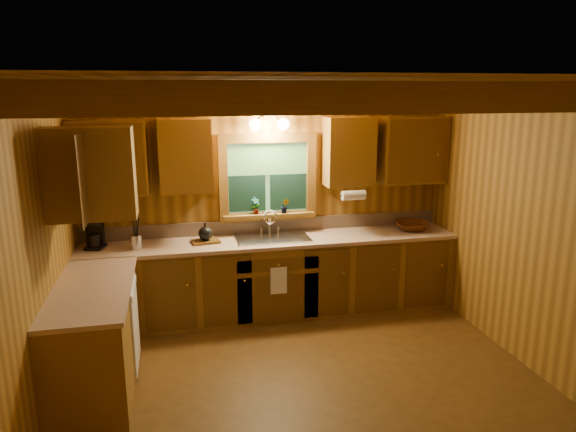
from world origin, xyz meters
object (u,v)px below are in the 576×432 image
(cutting_board, at_px, (206,241))
(wicker_basket, at_px, (412,226))
(sink, at_px, (273,242))
(coffee_maker, at_px, (95,234))

(cutting_board, xyz_separation_m, wicker_basket, (2.44, -0.00, 0.04))
(sink, distance_m, wicker_basket, 1.69)
(sink, xyz_separation_m, wicker_basket, (1.69, 0.00, 0.09))
(wicker_basket, bearing_deg, cutting_board, 179.98)
(cutting_board, relative_size, wicker_basket, 0.75)
(coffee_maker, height_order, cutting_board, coffee_maker)
(coffee_maker, distance_m, wicker_basket, 3.59)
(sink, height_order, coffee_maker, coffee_maker)
(coffee_maker, bearing_deg, wicker_basket, 15.15)
(sink, relative_size, cutting_board, 2.77)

